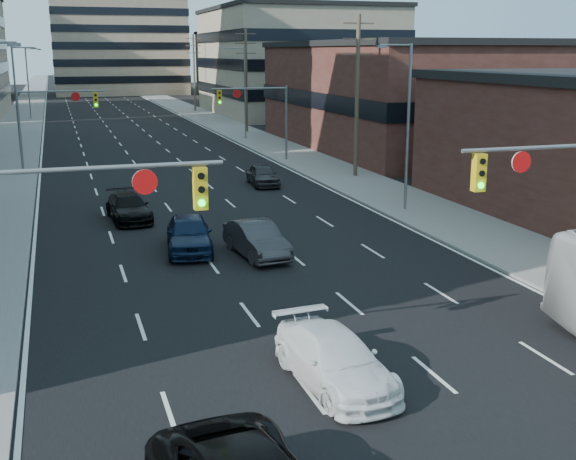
% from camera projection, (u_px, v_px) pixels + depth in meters
% --- Properties ---
extents(road_surface, '(18.00, 300.00, 0.02)m').
position_uv_depth(road_surface, '(96.00, 99.00, 133.72)').
color(road_surface, black).
rests_on(road_surface, ground).
extents(sidewalk_left, '(5.00, 300.00, 0.15)m').
position_uv_depth(sidewalk_left, '(31.00, 100.00, 130.29)').
color(sidewalk_left, slate).
rests_on(sidewalk_left, ground).
extents(sidewalk_right, '(5.00, 300.00, 0.15)m').
position_uv_depth(sidewalk_right, '(158.00, 98.00, 137.12)').
color(sidewalk_right, slate).
rests_on(sidewalk_right, ground).
extents(storefront_right_mid, '(20.00, 30.00, 9.00)m').
position_uv_depth(storefront_right_mid, '(416.00, 97.00, 65.82)').
color(storefront_right_mid, '#472119').
rests_on(storefront_right_mid, ground).
extents(office_right_far, '(22.00, 28.00, 14.00)m').
position_uv_depth(office_right_far, '(295.00, 63.00, 100.64)').
color(office_right_far, gray).
rests_on(office_right_far, ground).
extents(bg_block_right, '(22.00, 22.00, 12.00)m').
position_uv_depth(bg_block_right, '(262.00, 65.00, 141.77)').
color(bg_block_right, gray).
rests_on(bg_block_right, ground).
extents(signal_near_left, '(6.59, 0.33, 6.00)m').
position_uv_depth(signal_near_left, '(67.00, 229.00, 17.71)').
color(signal_near_left, slate).
rests_on(signal_near_left, ground).
extents(signal_near_right, '(6.59, 0.33, 6.00)m').
position_uv_depth(signal_near_right, '(573.00, 194.00, 22.13)').
color(signal_near_right, slate).
rests_on(signal_near_right, ground).
extents(signal_far_left, '(6.09, 0.33, 6.00)m').
position_uv_depth(signal_far_left, '(52.00, 113.00, 51.85)').
color(signal_far_left, slate).
rests_on(signal_far_left, ground).
extents(signal_far_right, '(6.09, 0.33, 6.00)m').
position_uv_depth(signal_far_right, '(258.00, 108.00, 56.40)').
color(signal_far_right, slate).
rests_on(signal_far_right, ground).
extents(utility_pole_block, '(2.20, 0.28, 11.00)m').
position_uv_depth(utility_pole_block, '(357.00, 94.00, 49.07)').
color(utility_pole_block, '#4C3D2D').
rests_on(utility_pole_block, ground).
extents(utility_pole_midblock, '(2.20, 0.28, 11.00)m').
position_uv_depth(utility_pole_midblock, '(246.00, 79.00, 76.80)').
color(utility_pole_midblock, '#4C3D2D').
rests_on(utility_pole_midblock, ground).
extents(utility_pole_distant, '(2.20, 0.28, 11.00)m').
position_uv_depth(utility_pole_distant, '(194.00, 71.00, 104.53)').
color(utility_pole_distant, '#4C3D2D').
rests_on(utility_pole_distant, ground).
extents(streetlight_left_mid, '(2.03, 0.22, 9.00)m').
position_uv_depth(streetlight_left_mid, '(18.00, 95.00, 60.12)').
color(streetlight_left_mid, slate).
rests_on(streetlight_left_mid, ground).
extents(streetlight_left_far, '(2.03, 0.22, 9.00)m').
position_uv_depth(streetlight_left_far, '(29.00, 80.00, 92.47)').
color(streetlight_left_far, slate).
rests_on(streetlight_left_far, ground).
extents(streetlight_right_near, '(2.03, 0.22, 9.00)m').
position_uv_depth(streetlight_right_near, '(406.00, 119.00, 38.53)').
color(streetlight_right_near, slate).
rests_on(streetlight_right_near, ground).
extents(streetlight_right_far, '(2.03, 0.22, 9.00)m').
position_uv_depth(streetlight_right_far, '(243.00, 88.00, 70.88)').
color(streetlight_right_far, slate).
rests_on(streetlight_right_far, ground).
extents(white_van, '(2.39, 4.98, 1.40)m').
position_uv_depth(white_van, '(335.00, 359.00, 18.98)').
color(white_van, white).
rests_on(white_van, ground).
extents(sedan_blue, '(2.54, 4.99, 1.63)m').
position_uv_depth(sedan_blue, '(189.00, 234.00, 31.60)').
color(sedan_blue, '#0D1C35').
rests_on(sedan_blue, ground).
extents(sedan_grey_center, '(2.05, 4.65, 1.48)m').
position_uv_depth(sedan_grey_center, '(257.00, 239.00, 30.92)').
color(sedan_grey_center, '#313133').
rests_on(sedan_grey_center, ground).
extents(sedan_black_far, '(2.23, 4.86, 1.38)m').
position_uv_depth(sedan_black_far, '(129.00, 207.00, 37.49)').
color(sedan_black_far, black).
rests_on(sedan_black_far, ground).
extents(sedan_grey_right, '(1.87, 4.20, 1.40)m').
position_uv_depth(sedan_grey_right, '(263.00, 175.00, 47.32)').
color(sedan_grey_right, '#2C2C2E').
rests_on(sedan_grey_right, ground).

